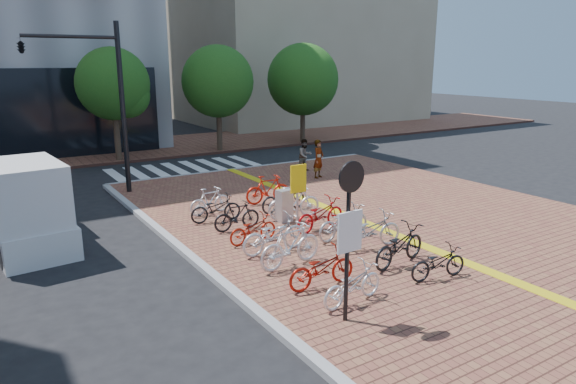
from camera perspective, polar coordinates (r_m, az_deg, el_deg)
ground at (r=14.81m, az=7.07°, el=-6.98°), size 120.00×120.00×0.00m
tactile_strip at (r=13.25m, az=28.23°, el=-10.58°), size 0.40×34.00×0.01m
kerb_north at (r=26.07m, az=-4.48°, el=2.61°), size 14.00×0.25×0.15m
far_sidewalk at (r=33.26m, az=-16.41°, el=4.63°), size 70.00×8.00×0.15m
building_beige at (r=50.49m, az=0.03°, el=18.49°), size 20.00×18.00×18.00m
crosswalk at (r=26.87m, az=-11.20°, el=2.58°), size 7.50×4.00×0.01m
street_trees at (r=31.34m, az=-6.01°, el=11.97°), size 16.20×4.60×6.35m
bike_0 at (r=11.54m, az=7.18°, el=-10.14°), size 1.77×0.78×0.90m
bike_1 at (r=12.25m, az=3.77°, el=-8.43°), size 1.81×0.68×0.94m
bike_2 at (r=13.34m, az=0.29°, el=-5.94°), size 2.00×0.78×1.17m
bike_3 at (r=14.33m, az=-1.57°, el=-4.71°), size 2.03×0.76×1.06m
bike_4 at (r=15.17m, az=-3.92°, el=-4.10°), size 1.64×0.71×0.84m
bike_5 at (r=16.28m, az=-5.70°, el=-2.64°), size 1.58×0.47×0.94m
bike_6 at (r=17.24m, az=-8.03°, el=-1.81°), size 1.78×0.77×0.91m
bike_7 at (r=18.09m, az=-8.67°, el=-0.99°), size 1.64×0.68×0.95m
bike_8 at (r=13.20m, az=16.34°, el=-7.54°), size 1.65×0.78×0.84m
bike_9 at (r=13.81m, az=12.26°, el=-5.82°), size 2.09×1.06×1.05m
bike_10 at (r=14.81m, az=9.11°, el=-4.26°), size 2.08×0.93×1.06m
bike_11 at (r=15.54m, az=6.17°, el=-3.33°), size 2.01×0.86×1.03m
bike_12 at (r=16.20m, az=3.60°, el=-2.51°), size 2.06×0.99×1.04m
bike_13 at (r=17.35m, az=0.67°, el=-1.17°), size 1.95×0.84×1.13m
bike_14 at (r=18.24m, az=-0.51°, el=-0.60°), size 1.98×0.89×1.00m
bike_15 at (r=19.26m, az=-2.23°, el=0.31°), size 1.83×0.68×1.08m
pedestrian_a at (r=23.49m, az=3.41°, el=3.70°), size 0.76×0.65×1.75m
pedestrian_b at (r=24.94m, az=1.89°, el=4.12°), size 0.77×0.61×1.56m
utility_box at (r=17.05m, az=-0.43°, el=-1.53°), size 0.54×0.42×1.09m
yellow_sign at (r=16.17m, az=1.12°, el=0.85°), size 0.56×0.13×2.07m
notice_sign at (r=10.17m, az=6.82°, el=-3.42°), size 0.62×0.15×3.37m
traffic_light_pole at (r=21.17m, az=-22.27°, el=11.72°), size 3.59×1.39×6.69m
box_truck at (r=16.93m, az=-27.28°, el=-1.33°), size 2.38×4.74×2.65m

